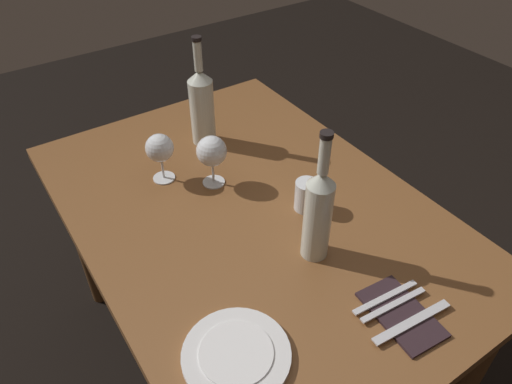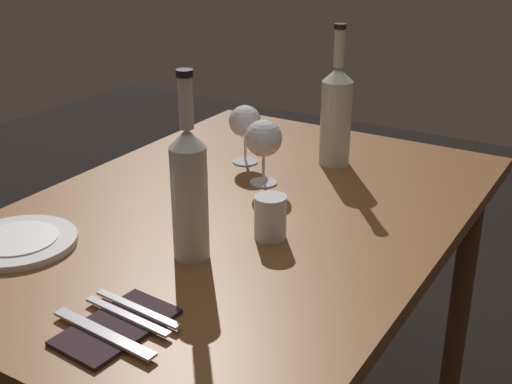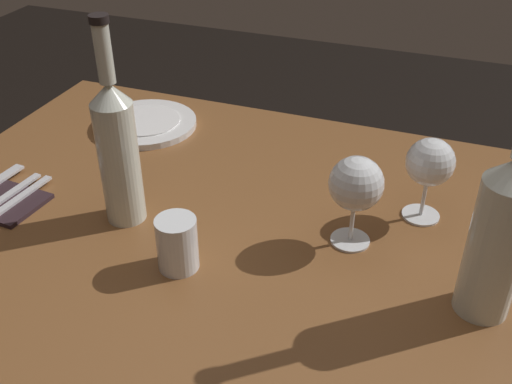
{
  "view_description": "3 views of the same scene",
  "coord_description": "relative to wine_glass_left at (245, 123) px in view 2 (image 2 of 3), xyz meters",
  "views": [
    {
      "loc": [
        0.85,
        -0.55,
        1.64
      ],
      "look_at": [
        0.03,
        -0.01,
        0.83
      ],
      "focal_mm": 33.98,
      "sensor_mm": 36.0,
      "label": 1
    },
    {
      "loc": [
        1.14,
        0.73,
        1.36
      ],
      "look_at": [
        0.07,
        0.09,
        0.83
      ],
      "focal_mm": 47.35,
      "sensor_mm": 36.0,
      "label": 2
    },
    {
      "loc": [
        -0.29,
        0.77,
        1.36
      ],
      "look_at": [
        0.0,
        -0.01,
        0.81
      ],
      "focal_mm": 42.23,
      "sensor_mm": 36.0,
      "label": 3
    }
  ],
  "objects": [
    {
      "name": "wine_bottle_second",
      "position": [
        0.49,
        0.18,
        0.03
      ],
      "size": [
        0.07,
        0.07,
        0.36
      ],
      "color": "silver",
      "rests_on": "dining_table"
    },
    {
      "name": "fork_outer",
      "position": [
        0.69,
        0.22,
        -0.1
      ],
      "size": [
        0.03,
        0.18,
        0.0
      ],
      "color": "silver",
      "rests_on": "folded_napkin"
    },
    {
      "name": "water_tumbler",
      "position": [
        0.34,
        0.27,
        -0.07
      ],
      "size": [
        0.06,
        0.06,
        0.09
      ],
      "color": "white",
      "rests_on": "dining_table"
    },
    {
      "name": "folded_napkin",
      "position": [
        0.74,
        0.22,
        -0.1
      ],
      "size": [
        0.2,
        0.13,
        0.01
      ],
      "color": "#2D1E23",
      "rests_on": "dining_table"
    },
    {
      "name": "dining_table",
      "position": [
        0.26,
        0.14,
        -0.2
      ],
      "size": [
        1.3,
        0.9,
        0.74
      ],
      "color": "brown",
      "rests_on": "ground"
    },
    {
      "name": "wine_bottle",
      "position": [
        -0.11,
        0.2,
        0.03
      ],
      "size": [
        0.08,
        0.08,
        0.36
      ],
      "color": "silver",
      "rests_on": "dining_table"
    },
    {
      "name": "fork_inner",
      "position": [
        0.72,
        0.22,
        -0.1
      ],
      "size": [
        0.03,
        0.18,
        0.0
      ],
      "color": "silver",
      "rests_on": "folded_napkin"
    },
    {
      "name": "dinner_plate",
      "position": [
        0.63,
        -0.14,
        -0.1
      ],
      "size": [
        0.23,
        0.23,
        0.02
      ],
      "color": "white",
      "rests_on": "dining_table"
    },
    {
      "name": "wine_glass_left",
      "position": [
        0.0,
        0.0,
        0.0
      ],
      "size": [
        0.08,
        0.08,
        0.15
      ],
      "color": "white",
      "rests_on": "dining_table"
    },
    {
      "name": "wine_glass_right",
      "position": [
        0.1,
        0.11,
        0.0
      ],
      "size": [
        0.09,
        0.09,
        0.16
      ],
      "color": "white",
      "rests_on": "dining_table"
    },
    {
      "name": "table_knife",
      "position": [
        0.77,
        0.22,
        -0.1
      ],
      "size": [
        0.04,
        0.21,
        0.0
      ],
      "color": "silver",
      "rests_on": "folded_napkin"
    }
  ]
}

